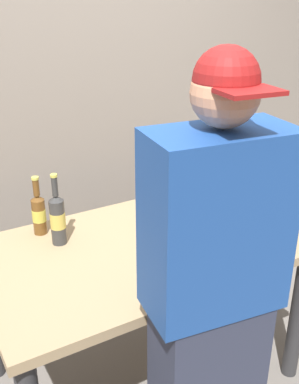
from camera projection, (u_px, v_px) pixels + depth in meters
The scene contains 7 objects.
ground_plane at pixel (143, 372), 2.38m from camera, with size 8.00×8.00×0.00m, color slate.
desk at pixel (143, 265), 2.11m from camera, with size 1.44×0.88×0.77m.
laptop at pixel (188, 214), 2.24m from camera, with size 0.41×0.36×0.21m.
beer_bottle_green at pixel (58, 218), 2.02m from camera, with size 0.07×0.07×0.34m.
beer_bottle_brown at pixel (39, 212), 2.11m from camera, with size 0.06×0.06×0.29m.
person_figure at pixel (211, 307), 1.53m from camera, with size 0.47×0.32×1.70m.
back_wall at pixel (64, 92), 2.56m from camera, with size 6.00×0.10×2.60m, color gray.
Camera 1 is at (-0.87, -1.56, 1.83)m, focal length 42.59 mm.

